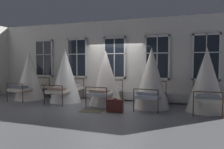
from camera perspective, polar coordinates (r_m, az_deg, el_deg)
name	(u,v)px	position (r m, az deg, el deg)	size (l,w,h in m)	color
ground	(105,105)	(8.89, -1.85, -7.81)	(22.33, 22.33, 0.00)	slate
back_wall_with_windows	(115,61)	(9.91, 0.84, 3.62)	(12.17, 0.10, 3.54)	silver
window_bank	(114,76)	(9.82, 0.61, -0.37)	(8.50, 0.10, 2.73)	black
cot_first	(29,76)	(10.82, -20.46, -0.32)	(1.35, 1.87, 2.21)	#4C3323
cot_second	(65,76)	(9.68, -11.90, -0.45)	(1.35, 1.88, 2.26)	#4C3323
cot_third	(106,78)	(8.82, -1.63, -1.01)	(1.35, 1.88, 2.17)	#4C3323
cot_fourth	(151,79)	(8.37, 10.09, -1.04)	(1.35, 1.89, 2.25)	#4C3323
cot_fifth	(206,81)	(8.24, 23.10, -1.44)	(1.35, 1.87, 2.21)	#4C3323
rug_third	(92,111)	(7.81, -5.16, -9.34)	(0.80, 0.56, 0.01)	brown
suitcase_dark	(115,106)	(7.59, 0.76, -8.01)	(0.57, 0.23, 0.47)	#5B231E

